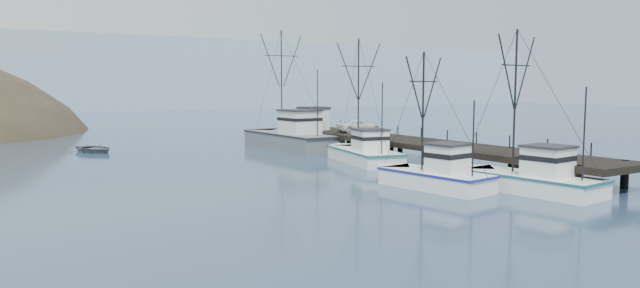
# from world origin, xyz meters

# --- Properties ---
(ground) EXTENTS (400.00, 400.00, 0.00)m
(ground) POSITION_xyz_m (0.00, 0.00, 0.00)
(ground) COLOR navy
(ground) RESTS_ON ground
(pier) EXTENTS (6.00, 44.00, 2.00)m
(pier) POSITION_xyz_m (14.00, 16.00, 1.69)
(pier) COLOR black
(pier) RESTS_ON ground
(distant_ridge) EXTENTS (360.00, 40.00, 26.00)m
(distant_ridge) POSITION_xyz_m (10.00, 170.00, 0.00)
(distant_ridge) COLOR #9EB2C6
(distant_ridge) RESTS_ON ground
(trawler_near) EXTENTS (4.79, 11.37, 11.44)m
(trawler_near) POSITION_xyz_m (9.68, -1.15, 0.82)
(trawler_near) COLOR white
(trawler_near) RESTS_ON ground
(trawler_mid) EXTENTS (4.44, 9.93, 9.97)m
(trawler_mid) POSITION_xyz_m (4.99, 3.14, 0.82)
(trawler_mid) COLOR white
(trawler_mid) RESTS_ON ground
(trawler_far) EXTENTS (5.82, 12.05, 12.15)m
(trawler_far) POSITION_xyz_m (9.08, 17.39, 0.82)
(trawler_far) COLOR white
(trawler_far) RESTS_ON ground
(work_vessel) EXTENTS (5.83, 17.34, 14.25)m
(work_vessel) POSITION_xyz_m (9.04, 32.38, 1.23)
(work_vessel) COLOR slate
(work_vessel) RESTS_ON ground
(pier_shed) EXTENTS (3.00, 3.20, 2.80)m
(pier_shed) POSITION_xyz_m (12.51, 32.57, 3.42)
(pier_shed) COLOR silver
(pier_shed) RESTS_ON pier
(pickup_truck) EXTENTS (5.54, 3.20, 1.45)m
(pickup_truck) POSITION_xyz_m (15.14, 26.55, 2.73)
(pickup_truck) COLOR white
(pickup_truck) RESTS_ON pier
(motorboat) EXTENTS (5.60, 6.57, 1.15)m
(motorboat) POSITION_xyz_m (-11.60, 39.17, 0.00)
(motorboat) COLOR slate
(motorboat) RESTS_ON ground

